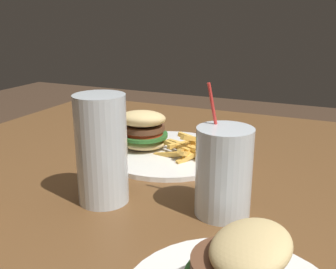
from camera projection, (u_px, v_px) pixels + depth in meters
dining_table at (184, 224)px, 0.77m from camera, size 1.24×1.11×0.72m
meal_plate_near at (159, 142)px, 0.86m from camera, size 0.30×0.30×0.10m
beer_glass at (102, 154)px, 0.63m from camera, size 0.08×0.08×0.18m
juice_glass at (223, 176)px, 0.60m from camera, size 0.09×0.09×0.20m
spoon at (95, 147)px, 0.90m from camera, size 0.04×0.15×0.01m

